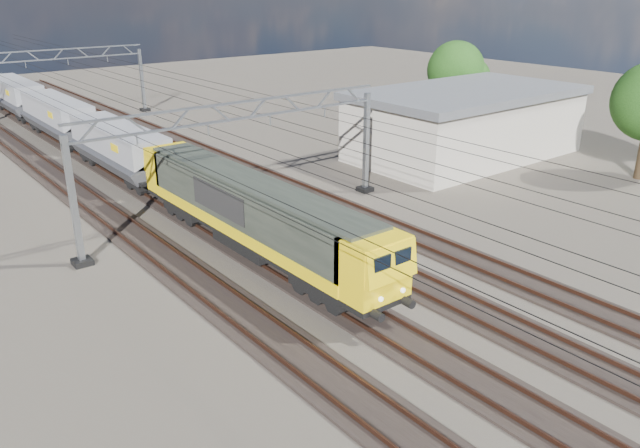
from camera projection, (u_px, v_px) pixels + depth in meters
ground at (284, 243)px, 33.73m from camera, size 160.00×160.00×0.00m
track_outer_west at (183, 272)px, 30.24m from camera, size 2.60×140.00×0.30m
track_loco at (253, 251)px, 32.54m from camera, size 2.60×140.00×0.30m
track_inner_east at (313, 233)px, 34.85m from camera, size 2.60×140.00×0.30m
track_outer_east at (366, 218)px, 37.16m from camera, size 2.60×140.00×0.30m
catenary_gantry_mid at (242, 158)px, 35.24m from camera, size 19.90×0.90×7.11m
catenary_gantry_far at (50, 83)px, 61.60m from camera, size 19.90×0.90×7.11m
overhead_wires at (205, 115)px, 37.50m from camera, size 12.03×140.00×0.53m
locomotive at (252, 211)px, 31.69m from camera, size 2.76×21.10×3.62m
hopper_wagon_lead at (119, 146)px, 44.68m from camera, size 3.38×13.00×3.25m
hopper_wagon_mid at (58, 115)px, 55.08m from camera, size 3.38×13.00×3.25m
hopper_wagon_third at (16, 94)px, 65.48m from camera, size 3.38×13.00×3.25m
industrial_shed at (465, 122)px, 49.83m from camera, size 18.60×10.60×5.40m
tree_far at (460, 72)px, 59.44m from camera, size 5.85×5.45×8.13m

